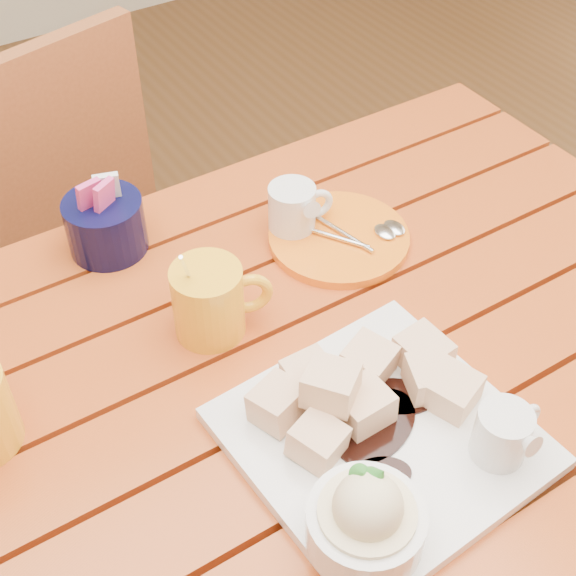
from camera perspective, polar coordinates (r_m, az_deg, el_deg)
table at (r=1.05m, az=0.72°, el=-9.10°), size 1.20×0.79×0.75m
dessert_plate at (r=0.86m, az=6.60°, el=-11.09°), size 0.31×0.31×0.12m
coffee_mug_right at (r=0.97m, az=-5.53°, el=-0.84°), size 0.12×0.09×0.15m
cream_pitcher at (r=1.11m, az=0.41°, el=5.61°), size 0.10×0.08×0.08m
sugar_caddy at (r=1.12m, az=-12.85°, el=4.48°), size 0.11×0.11×0.12m
orange_saucer at (r=1.12m, az=3.73°, el=3.61°), size 0.20×0.20×0.02m
chair_far at (r=1.56m, az=-18.33°, el=3.26°), size 0.53×0.53×0.93m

